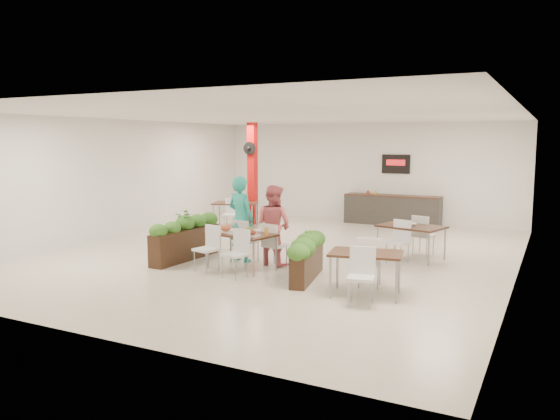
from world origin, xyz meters
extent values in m
plane|color=beige|center=(0.00, 0.00, 0.00)|extent=(12.00, 12.00, 0.00)
cube|color=white|center=(0.00, 6.00, 1.60)|extent=(10.00, 0.10, 3.20)
cube|color=white|center=(0.00, -6.00, 1.60)|extent=(10.00, 0.10, 3.20)
cube|color=white|center=(-5.00, 0.00, 1.60)|extent=(0.10, 12.00, 3.20)
cube|color=white|center=(5.00, 0.00, 1.60)|extent=(0.10, 12.00, 3.20)
cube|color=white|center=(0.00, 0.00, 3.20)|extent=(10.00, 12.00, 0.04)
cube|color=#B80E0C|center=(-3.00, 3.80, 1.60)|extent=(0.25, 0.25, 3.20)
cylinder|color=black|center=(-3.00, 3.62, 2.40)|extent=(0.40, 0.06, 0.40)
sphere|color=black|center=(-3.00, 3.58, 2.40)|extent=(0.12, 0.12, 0.12)
cube|color=#2A2825|center=(1.00, 5.65, 0.45)|extent=(3.00, 0.60, 0.90)
cube|color=black|center=(1.00, 5.65, 0.92)|extent=(3.00, 0.62, 0.04)
cube|color=black|center=(1.00, 5.96, 1.90)|extent=(0.90, 0.04, 0.60)
cube|color=red|center=(1.00, 5.93, 1.95)|extent=(0.60, 0.02, 0.18)
imported|color=#9A3F19|center=(0.20, 5.65, 1.04)|extent=(0.09, 0.09, 0.19)
imported|color=gold|center=(0.45, 5.65, 1.02)|extent=(0.13, 0.13, 0.17)
cube|color=black|center=(-0.09, -1.72, 0.73)|extent=(1.54, 1.08, 0.04)
cylinder|color=gray|center=(-0.79, -1.91, 0.35)|extent=(0.04, 0.04, 0.71)
cylinder|color=gray|center=(0.46, -2.18, 0.35)|extent=(0.04, 0.04, 0.71)
cylinder|color=gray|center=(-0.64, -1.25, 0.35)|extent=(0.04, 0.04, 0.71)
cylinder|color=gray|center=(0.61, -1.52, 0.35)|extent=(0.04, 0.04, 0.71)
cube|color=white|center=(-0.35, -1.05, 0.45)|extent=(0.50, 0.50, 0.05)
cube|color=white|center=(-0.39, -1.23, 0.70)|extent=(0.42, 0.13, 0.45)
cylinder|color=gray|center=(-0.15, -0.92, 0.21)|extent=(0.02, 0.02, 0.43)
cylinder|color=gray|center=(-0.48, -0.84, 0.21)|extent=(0.02, 0.02, 0.43)
cylinder|color=gray|center=(-0.22, -1.25, 0.21)|extent=(0.02, 0.02, 0.43)
cylinder|color=gray|center=(-0.56, -1.18, 0.21)|extent=(0.02, 0.02, 0.43)
cube|color=white|center=(0.43, -1.21, 0.45)|extent=(0.50, 0.50, 0.05)
cube|color=white|center=(0.39, -1.40, 0.70)|extent=(0.42, 0.13, 0.45)
cylinder|color=gray|center=(0.63, -1.08, 0.21)|extent=(0.02, 0.02, 0.43)
cylinder|color=gray|center=(0.30, -1.01, 0.21)|extent=(0.02, 0.02, 0.43)
cylinder|color=gray|center=(0.56, -1.42, 0.21)|extent=(0.02, 0.02, 0.43)
cylinder|color=gray|center=(0.23, -1.35, 0.21)|extent=(0.02, 0.02, 0.43)
cube|color=white|center=(-0.61, -2.22, 0.45)|extent=(0.50, 0.50, 0.05)
cube|color=white|center=(-0.57, -2.03, 0.70)|extent=(0.42, 0.13, 0.45)
cylinder|color=gray|center=(-0.81, -2.35, 0.21)|extent=(0.02, 0.02, 0.43)
cylinder|color=gray|center=(-0.48, -2.42, 0.21)|extent=(0.02, 0.02, 0.43)
cylinder|color=gray|center=(-0.74, -2.02, 0.21)|extent=(0.02, 0.02, 0.43)
cylinder|color=gray|center=(-0.41, -2.09, 0.21)|extent=(0.02, 0.02, 0.43)
cube|color=white|center=(0.17, -2.39, 0.45)|extent=(0.50, 0.50, 0.05)
cube|color=white|center=(0.21, -2.20, 0.70)|extent=(0.42, 0.13, 0.45)
cylinder|color=gray|center=(-0.03, -2.52, 0.21)|extent=(0.02, 0.02, 0.43)
cylinder|color=gray|center=(0.30, -2.59, 0.21)|extent=(0.02, 0.02, 0.43)
cylinder|color=gray|center=(0.04, -2.19, 0.21)|extent=(0.02, 0.02, 0.43)
cylinder|color=gray|center=(0.38, -2.26, 0.21)|extent=(0.02, 0.02, 0.43)
cube|color=white|center=(-0.45, -1.74, 0.76)|extent=(0.36, 0.36, 0.01)
ellipsoid|color=brown|center=(-0.45, -1.74, 0.83)|extent=(0.22, 0.22, 0.13)
cube|color=white|center=(0.03, -1.62, 0.76)|extent=(0.31, 0.31, 0.01)
ellipsoid|color=#BF7921|center=(0.03, -1.62, 0.82)|extent=(0.18, 0.18, 0.11)
cube|color=white|center=(0.28, -1.92, 0.76)|extent=(0.31, 0.31, 0.01)
ellipsoid|color=#46120E|center=(0.28, -1.92, 0.81)|extent=(0.16, 0.16, 0.10)
cube|color=white|center=(-0.18, -1.88, 0.76)|extent=(0.21, 0.21, 0.01)
ellipsoid|color=white|center=(-0.18, -1.88, 0.80)|extent=(0.12, 0.12, 0.07)
cylinder|color=orange|center=(0.48, -1.69, 0.82)|extent=(0.07, 0.07, 0.15)
imported|color=brown|center=(-0.61, -1.50, 0.80)|extent=(0.12, 0.12, 0.10)
imported|color=teal|center=(-0.49, -1.07, 0.93)|extent=(0.76, 0.58, 1.87)
imported|color=#DB616A|center=(0.31, -1.07, 0.85)|extent=(0.95, 0.81, 1.70)
cube|color=black|center=(-1.65, -1.51, 0.34)|extent=(0.40, 2.07, 0.69)
ellipsoid|color=#205217|center=(-1.68, -2.39, 0.81)|extent=(0.40, 0.40, 0.32)
ellipsoid|color=#205217|center=(-1.67, -1.95, 0.81)|extent=(0.40, 0.40, 0.32)
ellipsoid|color=#205217|center=(-1.65, -1.51, 0.81)|extent=(0.40, 0.40, 0.32)
ellipsoid|color=#205217|center=(-1.64, -1.07, 0.81)|extent=(0.40, 0.40, 0.32)
ellipsoid|color=#205217|center=(-1.63, -0.63, 0.81)|extent=(0.40, 0.40, 0.32)
imported|color=#205217|center=(-1.65, -1.51, 0.91)|extent=(0.40, 0.35, 0.45)
cube|color=black|center=(1.45, -1.87, 0.29)|extent=(0.63, 1.74, 0.57)
ellipsoid|color=#205217|center=(1.60, -2.56, 0.69)|extent=(0.40, 0.40, 0.32)
ellipsoid|color=#205217|center=(1.52, -2.21, 0.69)|extent=(0.40, 0.40, 0.32)
ellipsoid|color=#205217|center=(1.45, -1.87, 0.69)|extent=(0.40, 0.40, 0.32)
ellipsoid|color=#205217|center=(1.38, -1.52, 0.69)|extent=(0.40, 0.40, 0.32)
ellipsoid|color=#205217|center=(1.31, -1.17, 0.69)|extent=(0.40, 0.40, 0.32)
imported|color=#205217|center=(1.45, -1.87, 0.76)|extent=(0.21, 0.21, 0.37)
cube|color=black|center=(-3.19, 3.06, 0.73)|extent=(1.53, 1.26, 0.04)
cylinder|color=gray|center=(-3.63, 2.50, 0.35)|extent=(0.04, 0.04, 0.71)
cylinder|color=gray|center=(-2.50, 2.90, 0.35)|extent=(0.04, 0.04, 0.71)
cylinder|color=gray|center=(-3.88, 3.22, 0.35)|extent=(0.04, 0.04, 0.71)
cylinder|color=gray|center=(-2.75, 3.61, 0.35)|extent=(0.04, 0.04, 0.71)
cube|color=white|center=(-3.39, 3.62, 0.45)|extent=(0.54, 0.54, 0.05)
cube|color=white|center=(-3.33, 3.45, 0.70)|extent=(0.41, 0.18, 0.45)
cylinder|color=gray|center=(-3.29, 3.84, 0.21)|extent=(0.02, 0.02, 0.43)
cylinder|color=gray|center=(-3.61, 3.73, 0.21)|extent=(0.02, 0.02, 0.43)
cylinder|color=gray|center=(-3.17, 3.52, 0.21)|extent=(0.02, 0.02, 0.43)
cylinder|color=gray|center=(-3.50, 3.41, 0.21)|extent=(0.02, 0.02, 0.43)
cube|color=white|center=(-2.99, 2.49, 0.45)|extent=(0.54, 0.54, 0.05)
cube|color=white|center=(-3.06, 2.67, 0.70)|extent=(0.41, 0.18, 0.45)
cylinder|color=gray|center=(-3.10, 2.28, 0.21)|extent=(0.02, 0.02, 0.43)
cylinder|color=gray|center=(-2.78, 2.39, 0.21)|extent=(0.02, 0.02, 0.43)
cylinder|color=gray|center=(-3.21, 2.60, 0.21)|extent=(0.02, 0.02, 0.43)
cylinder|color=gray|center=(-2.89, 2.71, 0.21)|extent=(0.02, 0.02, 0.43)
imported|color=white|center=(-3.19, 3.06, 0.78)|extent=(0.22, 0.22, 0.05)
cube|color=black|center=(2.76, 0.86, 0.73)|extent=(1.54, 1.21, 0.04)
cylinder|color=gray|center=(2.07, 0.63, 0.35)|extent=(0.04, 0.04, 0.71)
cylinder|color=gray|center=(3.27, 0.32, 0.35)|extent=(0.04, 0.04, 0.71)
cylinder|color=gray|center=(2.26, 1.39, 0.35)|extent=(0.04, 0.04, 0.71)
cylinder|color=gray|center=(3.46, 1.09, 0.35)|extent=(0.04, 0.04, 0.71)
cube|color=white|center=(2.91, 1.44, 0.45)|extent=(0.51, 0.51, 0.05)
cube|color=white|center=(2.86, 1.25, 0.70)|extent=(0.42, 0.14, 0.45)
cylinder|color=gray|center=(3.12, 1.56, 0.21)|extent=(0.02, 0.02, 0.43)
cylinder|color=gray|center=(2.79, 1.64, 0.21)|extent=(0.02, 0.02, 0.43)
cylinder|color=gray|center=(3.03, 1.23, 0.21)|extent=(0.02, 0.02, 0.43)
cylinder|color=gray|center=(2.70, 1.32, 0.21)|extent=(0.02, 0.02, 0.43)
cube|color=white|center=(2.62, 0.28, 0.45)|extent=(0.51, 0.51, 0.05)
cube|color=white|center=(2.66, 0.46, 0.70)|extent=(0.42, 0.14, 0.45)
cylinder|color=gray|center=(2.41, 0.15, 0.21)|extent=(0.02, 0.02, 0.43)
cylinder|color=gray|center=(2.74, 0.07, 0.21)|extent=(0.02, 0.02, 0.43)
cylinder|color=gray|center=(2.49, 0.48, 0.21)|extent=(0.02, 0.02, 0.43)
cylinder|color=gray|center=(2.82, 0.40, 0.21)|extent=(0.02, 0.02, 0.43)
imported|color=white|center=(2.76, 0.86, 0.78)|extent=(0.22, 0.22, 0.05)
cube|color=black|center=(2.79, -2.43, 0.73)|extent=(1.33, 1.02, 0.04)
cylinder|color=gray|center=(2.33, -2.86, 0.35)|extent=(0.04, 0.04, 0.71)
cylinder|color=gray|center=(3.39, -2.66, 0.35)|extent=(0.04, 0.04, 0.71)
cylinder|color=gray|center=(2.19, -2.20, 0.35)|extent=(0.04, 0.04, 0.71)
cylinder|color=gray|center=(3.25, -1.99, 0.35)|extent=(0.04, 0.04, 0.71)
cube|color=white|center=(2.67, -1.84, 0.45)|extent=(0.49, 0.49, 0.05)
cube|color=white|center=(2.71, -2.02, 0.70)|extent=(0.42, 0.12, 0.45)
cylinder|color=gray|center=(2.81, -1.64, 0.21)|extent=(0.02, 0.02, 0.43)
cylinder|color=gray|center=(2.48, -1.70, 0.21)|extent=(0.02, 0.02, 0.43)
cylinder|color=gray|center=(2.87, -1.97, 0.21)|extent=(0.02, 0.02, 0.43)
cylinder|color=gray|center=(2.54, -2.04, 0.21)|extent=(0.02, 0.02, 0.43)
cube|color=white|center=(2.91, -3.02, 0.45)|extent=(0.49, 0.49, 0.05)
cube|color=white|center=(2.87, -2.83, 0.70)|extent=(0.42, 0.12, 0.45)
cylinder|color=gray|center=(2.77, -3.21, 0.21)|extent=(0.02, 0.02, 0.43)
cylinder|color=gray|center=(3.10, -3.15, 0.21)|extent=(0.02, 0.02, 0.43)
cylinder|color=gray|center=(2.71, -2.88, 0.21)|extent=(0.02, 0.02, 0.43)
cylinder|color=gray|center=(3.04, -2.82, 0.21)|extent=(0.02, 0.02, 0.43)
camera|label=1|loc=(5.61, -11.13, 2.60)|focal=35.00mm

